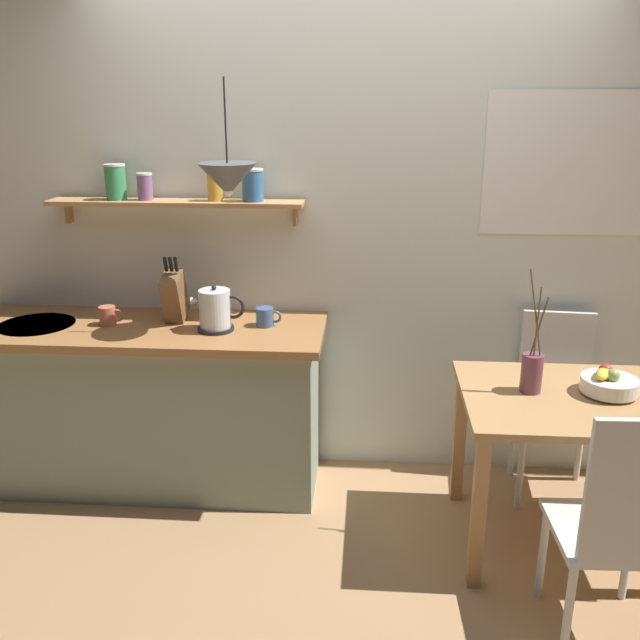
% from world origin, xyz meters
% --- Properties ---
extents(ground_plane, '(14.00, 14.00, 0.00)m').
position_xyz_m(ground_plane, '(0.00, 0.00, 0.00)').
color(ground_plane, '#A87F56').
extents(back_wall, '(6.80, 0.11, 2.70)m').
position_xyz_m(back_wall, '(0.20, 0.65, 1.35)').
color(back_wall, silver).
rests_on(back_wall, ground_plane).
extents(kitchen_counter, '(1.83, 0.63, 0.88)m').
position_xyz_m(kitchen_counter, '(-1.00, 0.32, 0.45)').
color(kitchen_counter, gray).
rests_on(kitchen_counter, ground_plane).
extents(wall_shelf, '(1.27, 0.20, 0.31)m').
position_xyz_m(wall_shelf, '(-0.82, 0.49, 1.51)').
color(wall_shelf, tan).
extents(dining_table, '(1.03, 0.76, 0.74)m').
position_xyz_m(dining_table, '(1.06, -0.07, 0.62)').
color(dining_table, tan).
rests_on(dining_table, ground_plane).
extents(dining_chair_near, '(0.42, 0.42, 0.99)m').
position_xyz_m(dining_chair_near, '(1.04, -0.70, 0.53)').
color(dining_chair_near, silver).
rests_on(dining_chair_near, ground_plane).
extents(dining_chair_far, '(0.43, 0.42, 0.93)m').
position_xyz_m(dining_chair_far, '(1.09, 0.42, 0.51)').
color(dining_chair_far, silver).
rests_on(dining_chair_far, ground_plane).
extents(fruit_bowl, '(0.24, 0.24, 0.13)m').
position_xyz_m(fruit_bowl, '(1.17, -0.04, 0.79)').
color(fruit_bowl, silver).
rests_on(fruit_bowl, dining_table).
extents(twig_vase, '(0.09, 0.09, 0.55)m').
position_xyz_m(twig_vase, '(0.84, -0.03, 0.83)').
color(twig_vase, brown).
rests_on(twig_vase, dining_table).
extents(electric_kettle, '(0.26, 0.18, 0.23)m').
position_xyz_m(electric_kettle, '(-0.61, 0.26, 0.98)').
color(electric_kettle, black).
rests_on(electric_kettle, kitchen_counter).
extents(knife_block, '(0.09, 0.21, 0.34)m').
position_xyz_m(knife_block, '(-0.84, 0.36, 1.02)').
color(knife_block, brown).
rests_on(knife_block, kitchen_counter).
extents(coffee_mug_by_sink, '(0.12, 0.08, 0.09)m').
position_xyz_m(coffee_mug_by_sink, '(-1.16, 0.30, 0.93)').
color(coffee_mug_by_sink, '#C6664C').
rests_on(coffee_mug_by_sink, kitchen_counter).
extents(coffee_mug_spare, '(0.13, 0.09, 0.09)m').
position_xyz_m(coffee_mug_spare, '(-0.38, 0.34, 0.93)').
color(coffee_mug_spare, '#3D5B89').
rests_on(coffee_mug_spare, kitchen_counter).
extents(pendant_lamp, '(0.27, 0.27, 0.51)m').
position_xyz_m(pendant_lamp, '(-0.51, 0.22, 1.61)').
color(pendant_lamp, black).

